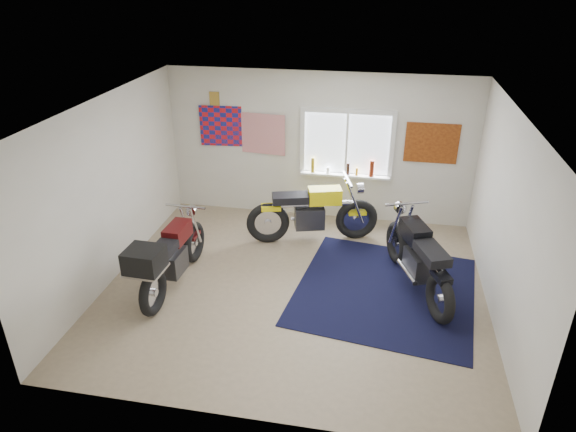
% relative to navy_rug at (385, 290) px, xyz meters
% --- Properties ---
extents(ground, '(5.50, 5.50, 0.00)m').
position_rel_navy_rug_xyz_m(ground, '(-1.32, -0.17, -0.01)').
color(ground, '#9E896B').
rests_on(ground, ground).
extents(room_shell, '(5.50, 5.50, 5.50)m').
position_rel_navy_rug_xyz_m(room_shell, '(-1.32, -0.17, 1.63)').
color(room_shell, white).
rests_on(room_shell, ground).
extents(navy_rug, '(2.84, 2.92, 0.01)m').
position_rel_navy_rug_xyz_m(navy_rug, '(0.00, 0.00, 0.00)').
color(navy_rug, black).
rests_on(navy_rug, ground).
extents(window_assembly, '(1.66, 0.17, 1.26)m').
position_rel_navy_rug_xyz_m(window_assembly, '(-0.82, 2.30, 1.36)').
color(window_assembly, white).
rests_on(window_assembly, room_shell).
extents(oil_bottles, '(1.14, 0.09, 0.30)m').
position_rel_navy_rug_xyz_m(oil_bottles, '(-0.77, 2.23, 1.02)').
color(oil_bottles, olive).
rests_on(oil_bottles, window_assembly).
extents(flag_display, '(1.60, 0.10, 1.17)m').
position_rel_navy_rug_xyz_m(flag_display, '(-3.22, 2.31, 2.14)').
color(flag_display, red).
rests_on(flag_display, room_shell).
extents(triumph_poster, '(0.90, 0.03, 0.70)m').
position_rel_navy_rug_xyz_m(triumph_poster, '(0.63, 2.31, 1.54)').
color(triumph_poster, '#A54C14').
rests_on(triumph_poster, room_shell).
extents(yellow_triumph, '(2.21, 0.87, 1.14)m').
position_rel_navy_rug_xyz_m(yellow_triumph, '(-1.28, 1.33, 0.50)').
color(yellow_triumph, black).
rests_on(yellow_triumph, ground).
extents(black_chrome_bike, '(1.00, 2.13, 1.14)m').
position_rel_navy_rug_xyz_m(black_chrome_bike, '(0.43, 0.14, 0.49)').
color(black_chrome_bike, black).
rests_on(black_chrome_bike, navy_rug).
extents(maroon_tourer, '(0.63, 2.09, 1.06)m').
position_rel_navy_rug_xyz_m(maroon_tourer, '(-3.08, -0.56, 0.55)').
color(maroon_tourer, black).
rests_on(maroon_tourer, ground).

